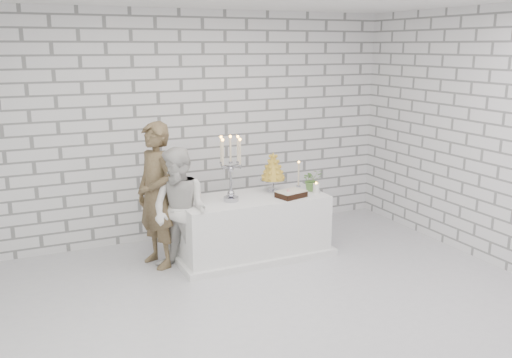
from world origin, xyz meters
name	(u,v)px	position (x,y,z in m)	size (l,w,h in m)	color
ground	(263,311)	(0.00, 0.00, 0.00)	(6.00, 5.00, 0.01)	silver
wall_back	(182,127)	(0.00, 2.50, 1.50)	(6.00, 0.01, 3.00)	white
wall_front	(472,253)	(0.00, -2.50, 1.50)	(6.00, 0.01, 3.00)	white
wall_right	(501,139)	(3.00, 0.00, 1.50)	(0.01, 5.00, 3.00)	white
cake_table	(252,226)	(0.52, 1.42, 0.38)	(1.80, 0.80, 0.75)	white
groom	(156,195)	(-0.61, 1.60, 0.85)	(0.62, 0.41, 1.71)	brown
bride	(180,211)	(-0.43, 1.29, 0.72)	(0.70, 0.55, 1.45)	silver
candelabra	(231,169)	(0.22, 1.36, 1.14)	(0.32, 0.32, 0.79)	#A5A6B0
croquembouche	(273,172)	(0.87, 1.55, 1.00)	(0.33, 0.33, 0.51)	#B79233
chocolate_cake	(291,194)	(0.95, 1.21, 0.79)	(0.33, 0.24, 0.08)	black
pillar_candle	(316,188)	(1.32, 1.25, 0.81)	(0.08, 0.08, 0.12)	white
extra_taper	(299,175)	(1.27, 1.61, 0.91)	(0.06, 0.06, 0.32)	beige
flowers	(312,180)	(1.33, 1.38, 0.89)	(0.25, 0.22, 0.28)	#3E7631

